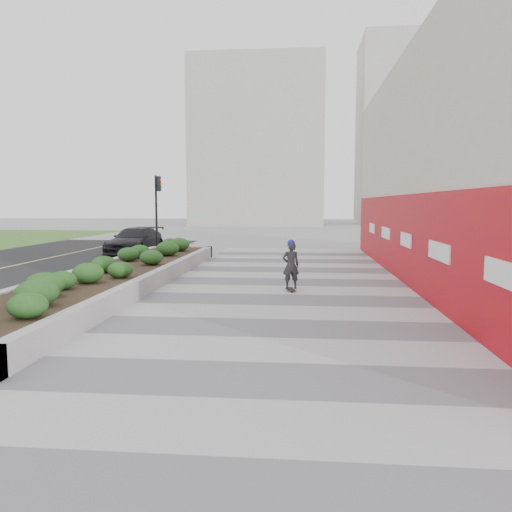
# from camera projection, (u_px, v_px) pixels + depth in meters

# --- Properties ---
(ground) EXTENTS (160.00, 160.00, 0.00)m
(ground) POSITION_uv_depth(u_px,v_px,m) (272.00, 353.00, 9.05)
(ground) COLOR gray
(ground) RESTS_ON ground
(walkway) EXTENTS (8.00, 36.00, 0.01)m
(walkway) POSITION_uv_depth(u_px,v_px,m) (280.00, 316.00, 12.02)
(walkway) COLOR #A8A8AD
(walkway) RESTS_ON ground
(building) EXTENTS (6.04, 24.08, 8.00)m
(building) POSITION_uv_depth(u_px,v_px,m) (494.00, 166.00, 16.88)
(building) COLOR beige
(building) RESTS_ON ground
(planter) EXTENTS (3.00, 18.00, 0.90)m
(planter) POSITION_uv_depth(u_px,v_px,m) (119.00, 273.00, 16.43)
(planter) COLOR #9E9EA0
(planter) RESTS_ON ground
(traffic_signal_near) EXTENTS (0.33, 0.28, 4.20)m
(traffic_signal_near) POSITION_uv_depth(u_px,v_px,m) (157.00, 202.00, 26.75)
(traffic_signal_near) COLOR black
(traffic_signal_near) RESTS_ON ground
(distant_bldg_north_l) EXTENTS (16.00, 12.00, 20.00)m
(distant_bldg_north_l) POSITION_uv_depth(u_px,v_px,m) (259.00, 145.00, 62.92)
(distant_bldg_north_l) COLOR #ADAAA3
(distant_bldg_north_l) RESTS_ON ground
(distant_bldg_north_r) EXTENTS (14.00, 10.00, 24.00)m
(distant_bldg_north_r) POSITION_uv_depth(u_px,v_px,m) (413.00, 133.00, 65.84)
(distant_bldg_north_r) COLOR #ADAAA3
(distant_bldg_north_r) RESTS_ON ground
(manhole_cover) EXTENTS (0.44, 0.44, 0.01)m
(manhole_cover) POSITION_uv_depth(u_px,v_px,m) (301.00, 316.00, 11.97)
(manhole_cover) COLOR #595654
(manhole_cover) RESTS_ON ground
(skateboarder) EXTENTS (0.60, 0.74, 1.60)m
(skateboarder) POSITION_uv_depth(u_px,v_px,m) (291.00, 265.00, 15.35)
(skateboarder) COLOR beige
(skateboarder) RESTS_ON ground
(car_dark) EXTENTS (2.25, 4.94, 1.40)m
(car_dark) POSITION_uv_depth(u_px,v_px,m) (135.00, 241.00, 27.01)
(car_dark) COLOR black
(car_dark) RESTS_ON ground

